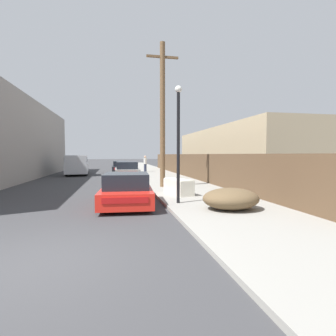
# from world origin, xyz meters

# --- Properties ---
(ground_plane) EXTENTS (220.00, 220.00, 0.00)m
(ground_plane) POSITION_xyz_m (0.00, 0.00, 0.00)
(ground_plane) COLOR #38383A
(sidewalk_curb) EXTENTS (4.20, 63.00, 0.12)m
(sidewalk_curb) POSITION_xyz_m (5.30, 23.50, 0.06)
(sidewalk_curb) COLOR gray
(sidewalk_curb) RESTS_ON ground
(discarded_fridge) EXTENTS (1.11, 1.88, 0.73)m
(discarded_fridge) POSITION_xyz_m (4.23, 6.74, 0.47)
(discarded_fridge) COLOR silver
(discarded_fridge) RESTS_ON sidewalk_curb
(parked_sports_car_red) EXTENTS (2.13, 4.22, 1.25)m
(parked_sports_car_red) POSITION_xyz_m (1.82, 5.27, 0.56)
(parked_sports_car_red) COLOR red
(parked_sports_car_red) RESTS_ON ground
(car_parked_mid) EXTENTS (1.84, 4.04, 1.38)m
(car_parked_mid) POSITION_xyz_m (2.27, 16.05, 0.64)
(car_parked_mid) COLOR gray
(car_parked_mid) RESTS_ON ground
(car_parked_far) EXTENTS (1.81, 4.54, 1.27)m
(car_parked_far) POSITION_xyz_m (1.95, 22.97, 0.60)
(car_parked_far) COLOR black
(car_parked_far) RESTS_ON ground
(pickup_truck) EXTENTS (2.44, 5.87, 1.87)m
(pickup_truck) POSITION_xyz_m (-2.19, 21.21, 0.94)
(pickup_truck) COLOR silver
(pickup_truck) RESTS_ON ground
(utility_pole) EXTENTS (1.80, 0.29, 8.06)m
(utility_pole) POSITION_xyz_m (4.02, 9.70, 4.27)
(utility_pole) COLOR brown
(utility_pole) RESTS_ON sidewalk_curb
(street_lamp) EXTENTS (0.26, 0.26, 4.38)m
(street_lamp) POSITION_xyz_m (3.72, 4.63, 2.68)
(street_lamp) COLOR black
(street_lamp) RESTS_ON sidewalk_curb
(brush_pile) EXTENTS (1.91, 1.55, 0.71)m
(brush_pile) POSITION_xyz_m (5.17, 3.17, 0.48)
(brush_pile) COLOR brown
(brush_pile) RESTS_ON sidewalk_curb
(wooden_fence) EXTENTS (0.08, 31.47, 1.86)m
(wooden_fence) POSITION_xyz_m (7.25, 15.69, 1.05)
(wooden_fence) COLOR brown
(wooden_fence) RESTS_ON sidewalk_curb
(building_right_house) EXTENTS (6.00, 18.58, 4.26)m
(building_right_house) POSITION_xyz_m (12.53, 17.43, 2.13)
(building_right_house) COLOR tan
(building_right_house) RESTS_ON ground
(pedestrian) EXTENTS (0.34, 0.34, 1.71)m
(pedestrian) POSITION_xyz_m (4.49, 22.78, 1.00)
(pedestrian) COLOR #282D42
(pedestrian) RESTS_ON sidewalk_curb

